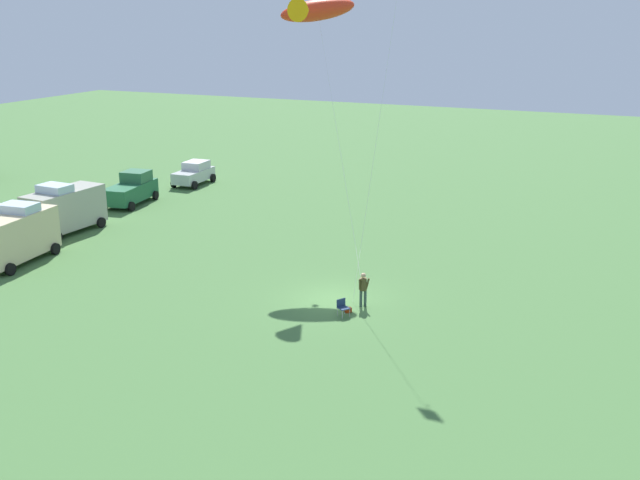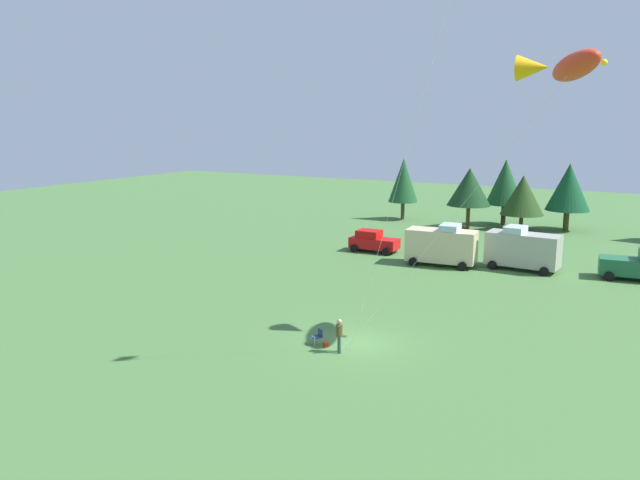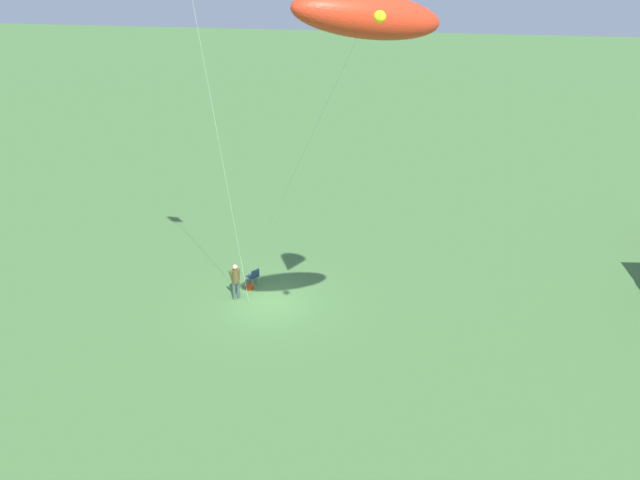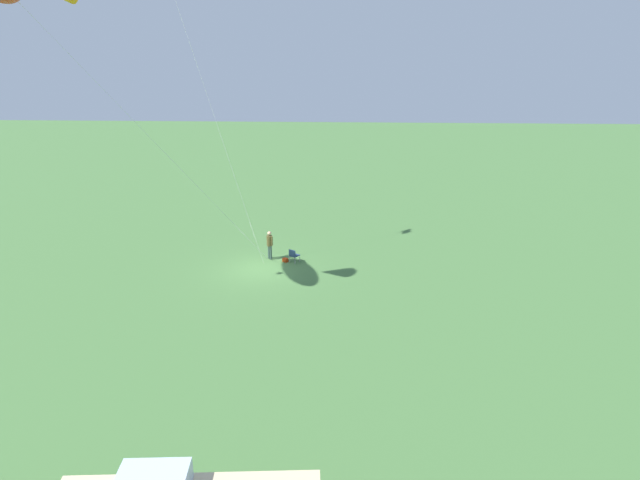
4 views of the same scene
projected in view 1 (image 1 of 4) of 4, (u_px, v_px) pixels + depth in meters
name	position (u px, v px, depth m)	size (l,w,h in m)	color
ground_plane	(335.00, 300.00, 37.62)	(160.00, 160.00, 0.00)	#436E38
person_kite_flyer	(363.00, 287.00, 36.44)	(0.48, 0.55, 1.74)	#364D46
folding_chair	(342.00, 306.00, 35.49)	(0.67, 0.67, 0.82)	navy
backpack_on_grass	(348.00, 310.00, 36.01)	(0.32, 0.22, 0.22)	#B1330F
van_camper_beige	(14.00, 235.00, 42.77)	(5.58, 3.00, 3.34)	beige
van_motorhome_grey	(64.00, 208.00, 48.56)	(5.54, 2.90, 3.34)	#A6A493
truck_green_flatbed	(131.00, 189.00, 56.10)	(5.21, 2.91, 2.34)	#1F5E39
car_silver_compact	(194.00, 173.00, 62.44)	(4.26, 2.32, 1.89)	#BCBFBA
kite_large_fish	(314.00, 10.00, 42.80)	(10.82, 8.82, 14.87)	red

